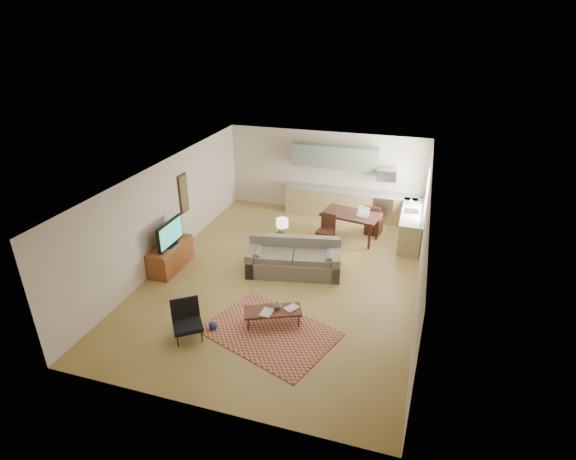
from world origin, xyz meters
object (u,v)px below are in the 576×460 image
(console_table, at_px, (282,247))
(dining_table, at_px, (350,226))
(coffee_table, at_px, (273,317))
(armchair, at_px, (187,322))
(sofa, at_px, (294,258))
(tv_credenza, at_px, (171,256))

(console_table, xyz_separation_m, dining_table, (1.56, 1.68, 0.09))
(coffee_table, height_order, armchair, armchair)
(armchair, xyz_separation_m, console_table, (0.82, 3.79, -0.06))
(coffee_table, bearing_deg, sofa, 71.50)
(tv_credenza, distance_m, console_table, 2.95)
(sofa, bearing_deg, coffee_table, -96.31)
(coffee_table, xyz_separation_m, console_table, (-0.70, 2.87, 0.14))
(console_table, bearing_deg, armchair, -78.79)
(console_table, bearing_deg, coffee_table, -52.85)
(armchair, distance_m, dining_table, 5.96)
(coffee_table, bearing_deg, armchair, -172.28)
(console_table, height_order, dining_table, dining_table)
(tv_credenza, bearing_deg, console_table, 27.65)
(coffee_table, distance_m, tv_credenza, 3.64)
(sofa, bearing_deg, dining_table, 54.77)
(tv_credenza, xyz_separation_m, dining_table, (4.17, 3.05, 0.08))
(coffee_table, bearing_deg, tv_credenza, 132.24)
(armchair, height_order, tv_credenza, armchair)
(armchair, height_order, dining_table, dining_table)
(tv_credenza, relative_size, console_table, 2.22)
(armchair, bearing_deg, dining_table, 30.81)
(sofa, relative_size, dining_table, 1.52)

